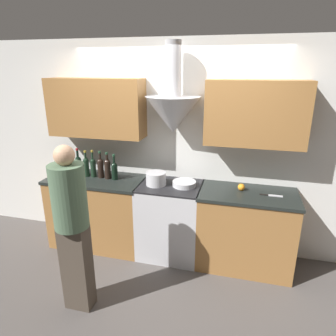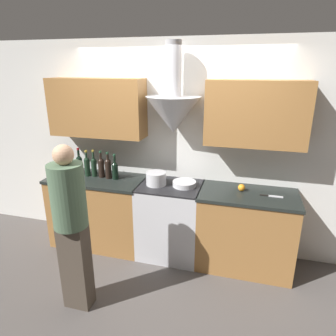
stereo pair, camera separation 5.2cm
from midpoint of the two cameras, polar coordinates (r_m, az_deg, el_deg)
ground_plane at (r=3.78m, az=-1.24°, el=-18.31°), size 12.00×12.00×0.00m
wall_back at (r=3.66m, az=0.69°, el=6.06°), size 8.40×0.63×2.60m
counter_left at (r=4.10m, az=-13.44°, el=-7.98°), size 1.23×0.62×0.94m
counter_right at (r=3.68m, az=14.07°, el=-11.29°), size 1.10×0.62×0.94m
stove_range at (r=3.78m, az=-0.01°, el=-9.83°), size 0.74×0.60×0.94m
wine_bottle_0 at (r=4.16m, az=-20.33°, el=0.52°), size 0.07×0.07×0.31m
wine_bottle_1 at (r=4.13m, az=-19.24°, el=0.55°), size 0.07×0.07×0.32m
wine_bottle_2 at (r=4.07m, az=-18.28°, el=0.43°), size 0.07×0.07×0.33m
wine_bottle_3 at (r=4.02m, az=-17.03°, el=0.58°), size 0.08×0.08×0.36m
wine_bottle_4 at (r=3.97m, az=-15.68°, el=0.39°), size 0.07×0.07×0.34m
wine_bottle_5 at (r=3.93m, az=-14.43°, el=0.31°), size 0.07×0.07×0.35m
wine_bottle_6 at (r=3.88m, az=-13.09°, el=0.21°), size 0.08×0.08×0.34m
wine_bottle_7 at (r=3.82m, az=-11.82°, el=0.04°), size 0.08×0.08×0.34m
wine_bottle_8 at (r=3.78m, az=-10.54°, el=-0.34°), size 0.08×0.08×0.32m
stock_pot at (r=3.57m, az=-2.72°, el=-2.03°), size 0.24×0.24×0.15m
mixing_bowl at (r=3.54m, az=2.68°, el=-2.99°), size 0.28×0.28×0.06m
orange_fruit at (r=3.51m, az=13.38°, el=-3.57°), size 0.08×0.08×0.08m
chefs_knife at (r=3.47m, az=18.67°, el=-4.97°), size 0.25×0.04×0.01m
person_foreground_left at (r=2.92m, az=-18.30°, el=-10.00°), size 0.31×0.31×1.66m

